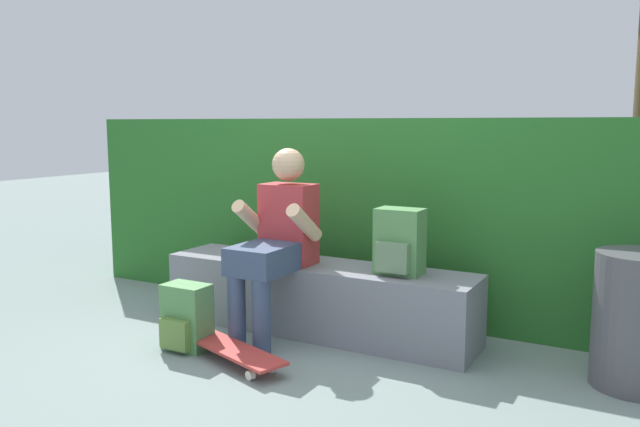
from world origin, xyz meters
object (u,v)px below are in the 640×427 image
object	(u,v)px
person_skater	(277,237)
trash_bin	(638,321)
backpack_on_bench	(399,243)
backpack_on_ground	(186,318)
skateboard_near_person	(232,350)
bench_main	(317,298)

from	to	relation	value
person_skater	trash_bin	size ratio (longest dim) A/B	1.70
backpack_on_bench	backpack_on_ground	bearing A→B (deg)	-149.40
backpack_on_ground	trash_bin	xyz separation A→B (m)	(2.43, 0.69, 0.16)
backpack_on_ground	person_skater	bearing A→B (deg)	50.73
backpack_on_ground	skateboard_near_person	bearing A→B (deg)	-7.64
backpack_on_bench	person_skater	bearing A→B (deg)	-164.45
skateboard_near_person	backpack_on_bench	bearing A→B (deg)	44.09
skateboard_near_person	backpack_on_ground	bearing A→B (deg)	172.36
person_skater	bench_main	bearing A→B (deg)	51.46
bench_main	trash_bin	world-z (taller)	trash_bin
backpack_on_bench	trash_bin	bearing A→B (deg)	1.36
backpack_on_bench	trash_bin	world-z (taller)	backpack_on_bench
bench_main	skateboard_near_person	bearing A→B (deg)	-102.58
trash_bin	backpack_on_bench	bearing A→B (deg)	-178.64
person_skater	trash_bin	xyz separation A→B (m)	(2.06, 0.24, -0.30)
skateboard_near_person	backpack_on_ground	distance (m)	0.40
skateboard_near_person	trash_bin	world-z (taller)	trash_bin
bench_main	person_skater	world-z (taller)	person_skater
backpack_on_bench	backpack_on_ground	world-z (taller)	backpack_on_bench
bench_main	trash_bin	xyz separation A→B (m)	(1.89, 0.02, 0.13)
trash_bin	person_skater	bearing A→B (deg)	-173.40
person_skater	trash_bin	distance (m)	2.09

